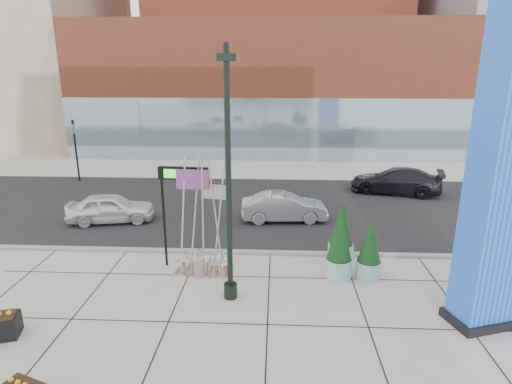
{
  "coord_description": "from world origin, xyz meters",
  "views": [
    {
      "loc": [
        1.19,
        -12.14,
        7.46
      ],
      "look_at": [
        0.51,
        2.0,
        3.26
      ],
      "focal_mm": 30.0,
      "sensor_mm": 36.0,
      "label": 1
    }
  ],
  "objects_px": {
    "car_white_west": "(111,208)",
    "lamp_post": "(229,203)",
    "concrete_bollard": "(199,267)",
    "public_art_sculpture": "(203,243)",
    "car_silver_mid": "(284,207)",
    "overhead_street_sign": "(180,182)"
  },
  "relations": [
    {
      "from": "car_white_west",
      "to": "lamp_post",
      "type": "bearing_deg",
      "value": -147.12
    },
    {
      "from": "car_white_west",
      "to": "concrete_bollard",
      "type": "bearing_deg",
      "value": -146.85
    },
    {
      "from": "public_art_sculpture",
      "to": "concrete_bollard",
      "type": "relative_size",
      "value": 6.25
    },
    {
      "from": "car_silver_mid",
      "to": "concrete_bollard",
      "type": "bearing_deg",
      "value": 147.75
    },
    {
      "from": "lamp_post",
      "to": "car_white_west",
      "type": "xyz_separation_m",
      "value": [
        -6.66,
        6.92,
        -2.6
      ]
    },
    {
      "from": "lamp_post",
      "to": "overhead_street_sign",
      "type": "height_order",
      "value": "lamp_post"
    },
    {
      "from": "lamp_post",
      "to": "public_art_sculpture",
      "type": "xyz_separation_m",
      "value": [
        -1.21,
        1.81,
        -2.14
      ]
    },
    {
      "from": "car_white_west",
      "to": "overhead_street_sign",
      "type": "bearing_deg",
      "value": -146.32
    },
    {
      "from": "lamp_post",
      "to": "public_art_sculpture",
      "type": "distance_m",
      "value": 3.05
    },
    {
      "from": "overhead_street_sign",
      "to": "car_silver_mid",
      "type": "height_order",
      "value": "overhead_street_sign"
    },
    {
      "from": "lamp_post",
      "to": "public_art_sculpture",
      "type": "relative_size",
      "value": 1.81
    },
    {
      "from": "lamp_post",
      "to": "car_silver_mid",
      "type": "distance_m",
      "value": 8.14
    },
    {
      "from": "public_art_sculpture",
      "to": "concrete_bollard",
      "type": "distance_m",
      "value": 0.91
    },
    {
      "from": "concrete_bollard",
      "to": "car_silver_mid",
      "type": "relative_size",
      "value": 0.17
    },
    {
      "from": "overhead_street_sign",
      "to": "car_silver_mid",
      "type": "relative_size",
      "value": 0.93
    },
    {
      "from": "lamp_post",
      "to": "concrete_bollard",
      "type": "relative_size",
      "value": 11.29
    },
    {
      "from": "car_white_west",
      "to": "car_silver_mid",
      "type": "relative_size",
      "value": 0.98
    },
    {
      "from": "overhead_street_sign",
      "to": "car_silver_mid",
      "type": "distance_m",
      "value": 7.06
    },
    {
      "from": "overhead_street_sign",
      "to": "car_white_west",
      "type": "xyz_separation_m",
      "value": [
        -4.6,
        4.65,
        -2.67
      ]
    },
    {
      "from": "public_art_sculpture",
      "to": "lamp_post",
      "type": "bearing_deg",
      "value": -50.33
    },
    {
      "from": "public_art_sculpture",
      "to": "overhead_street_sign",
      "type": "relative_size",
      "value": 1.14
    },
    {
      "from": "overhead_street_sign",
      "to": "car_silver_mid",
      "type": "bearing_deg",
      "value": 56.47
    }
  ]
}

